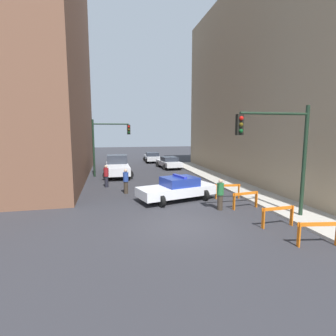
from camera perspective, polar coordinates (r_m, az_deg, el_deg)
ground_plane at (r=11.82m, az=3.21°, el=-12.50°), size 120.00×120.00×0.00m
sidewalk_right at (r=14.70m, az=27.45°, el=-9.03°), size 2.40×44.00×0.12m
building_right at (r=25.22m, az=29.54°, el=16.28°), size 12.00×28.00×16.42m
traffic_light_near at (r=13.11m, az=23.84°, el=4.67°), size 3.64×0.35×5.20m
traffic_light_far at (r=24.71m, az=-13.41°, el=6.05°), size 3.44×0.35×5.20m
police_car at (r=15.84m, az=2.09°, el=-4.46°), size 5.02×3.10×1.52m
white_truck at (r=24.85m, az=-10.95°, el=0.36°), size 2.66×5.41×1.90m
parked_car_near at (r=29.55m, az=0.19°, el=1.25°), size 2.53×4.45×1.31m
parked_car_mid at (r=35.68m, az=-3.45°, el=2.39°), size 2.38×4.37×1.31m
pedestrian_crossing at (r=17.70m, az=-9.18°, el=-2.78°), size 0.51×0.51×1.66m
pedestrian_corner at (r=20.02m, az=-13.29°, el=-1.65°), size 0.40×0.40×1.66m
pedestrian_sidewalk at (r=14.13m, az=11.30°, el=-5.57°), size 0.51×0.51×1.66m
barrier_front at (r=11.09m, az=29.94°, el=-11.60°), size 1.59×0.41×0.90m
barrier_mid at (r=12.45m, az=22.80°, el=-9.06°), size 1.60×0.22×0.90m
barrier_back at (r=14.74m, az=16.50°, el=-6.16°), size 1.59×0.36×0.90m
barrier_corner at (r=16.62m, az=12.82°, el=-4.44°), size 1.59×0.37×0.90m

